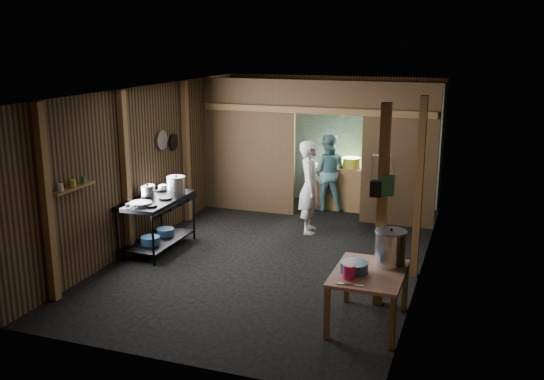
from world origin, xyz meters
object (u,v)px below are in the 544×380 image
at_px(gas_range, 157,224).
at_px(prep_table, 368,298).
at_px(pink_bucket, 349,272).
at_px(cook, 310,187).
at_px(stove_pot_large, 176,186).
at_px(stock_pot, 390,249).
at_px(yellow_tub, 351,163).

xyz_separation_m(gas_range, prep_table, (3.71, -1.47, -0.10)).
height_order(pink_bucket, cook, cook).
bearing_deg(stove_pot_large, pink_bucket, -32.35).
xyz_separation_m(stove_pot_large, stock_pot, (3.73, -1.54, -0.12)).
bearing_deg(stove_pot_large, prep_table, -27.46).
distance_m(pink_bucket, yellow_tub, 5.27).
bearing_deg(pink_bucket, cook, 112.92).
distance_m(stove_pot_large, yellow_tub, 3.77).
xyz_separation_m(prep_table, pink_bucket, (-0.18, -0.29, 0.42)).
height_order(prep_table, stove_pot_large, stove_pot_large).
xyz_separation_m(prep_table, stove_pot_large, (-3.54, 1.84, 0.66)).
distance_m(gas_range, stock_pot, 4.10).
distance_m(gas_range, stove_pot_large, 0.70).
bearing_deg(stove_pot_large, stock_pot, -22.36).
xyz_separation_m(yellow_tub, cook, (-0.35, -1.69, -0.13)).
xyz_separation_m(stock_pot, yellow_tub, (-1.48, 4.56, 0.07)).
bearing_deg(yellow_tub, prep_table, -75.14).
relative_size(gas_range, prep_table, 1.29).
height_order(prep_table, stock_pot, stock_pot).
bearing_deg(yellow_tub, stove_pot_large, -126.65).
bearing_deg(gas_range, cook, 39.55).
distance_m(gas_range, prep_table, 3.99).
bearing_deg(gas_range, yellow_tub, 54.51).
bearing_deg(prep_table, pink_bucket, -122.17).
bearing_deg(prep_table, yellow_tub, 104.86).
relative_size(stove_pot_large, yellow_tub, 0.86).
height_order(stove_pot_large, stock_pot, stove_pot_large).
height_order(gas_range, pink_bucket, gas_range).
relative_size(prep_table, pink_bucket, 6.90).
relative_size(stock_pot, yellow_tub, 1.26).
bearing_deg(cook, stove_pot_large, 112.20).
distance_m(yellow_tub, cook, 1.73).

